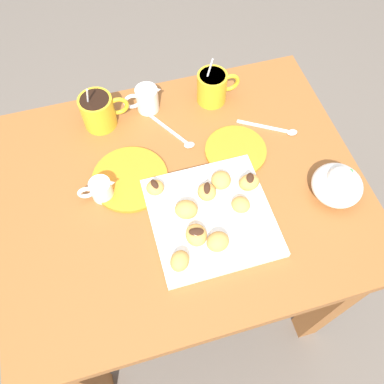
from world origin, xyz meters
name	(u,v)px	position (x,y,z in m)	size (l,w,h in m)	color
ground_plane	(186,280)	(0.00, 0.00, 0.00)	(8.00, 8.00, 0.00)	#665B51
dining_table	(183,216)	(0.00, 0.00, 0.59)	(0.89, 0.72, 0.75)	#935628
pastry_plate_square	(211,217)	(0.04, -0.10, 0.76)	(0.28, 0.28, 0.02)	white
coffee_mug_mustard_left	(99,110)	(-0.15, 0.26, 0.80)	(0.13, 0.09, 0.14)	gold
coffee_mug_mustard_right	(213,87)	(0.16, 0.26, 0.80)	(0.12, 0.08, 0.14)	gold
cream_pitcher_white	(146,98)	(-0.02, 0.27, 0.79)	(0.10, 0.06, 0.07)	white
ice_cream_bowl	(338,184)	(0.35, -0.11, 0.79)	(0.12, 0.12, 0.09)	white
chocolate_sauce_pitcher	(101,189)	(-0.19, 0.03, 0.78)	(0.09, 0.05, 0.06)	white
saucer_orange_left	(236,151)	(0.16, 0.07, 0.75)	(0.16, 0.16, 0.01)	orange
saucer_orange_right	(130,178)	(-0.12, 0.06, 0.75)	(0.19, 0.19, 0.01)	orange
loose_spoon_near_saucer	(274,129)	(0.29, 0.11, 0.75)	(0.14, 0.09, 0.01)	silver
loose_spoon_by_plate	(176,135)	(0.03, 0.16, 0.75)	(0.10, 0.14, 0.01)	silver
beignet_0	(180,261)	(-0.06, -0.19, 0.78)	(0.05, 0.04, 0.03)	#D19347
beignet_1	(249,182)	(0.15, -0.05, 0.78)	(0.04, 0.05, 0.04)	#D19347
chocolate_drizzle_1	(250,178)	(0.15, -0.05, 0.80)	(0.03, 0.02, 0.01)	#381E11
beignet_2	(207,192)	(0.05, -0.05, 0.78)	(0.05, 0.04, 0.03)	#D19347
chocolate_drizzle_2	(207,188)	(0.05, -0.05, 0.80)	(0.03, 0.02, 0.01)	#381E11
beignet_3	(218,242)	(0.04, -0.17, 0.78)	(0.05, 0.05, 0.04)	#D19347
beignet_4	(221,180)	(0.09, -0.02, 0.78)	(0.05, 0.05, 0.03)	#D19347
beignet_5	(241,205)	(0.12, -0.10, 0.78)	(0.04, 0.04, 0.03)	#D19347
beignet_6	(155,187)	(-0.06, 0.00, 0.78)	(0.04, 0.04, 0.03)	#D19347
chocolate_drizzle_6	(154,183)	(-0.06, 0.00, 0.79)	(0.03, 0.01, 0.01)	#381E11
beignet_7	(196,235)	(-0.01, -0.14, 0.78)	(0.05, 0.05, 0.03)	#D19347
chocolate_drizzle_7	(196,232)	(-0.01, -0.14, 0.80)	(0.03, 0.02, 0.01)	#381E11
beignet_8	(186,209)	(-0.01, -0.08, 0.78)	(0.05, 0.05, 0.04)	#D19347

